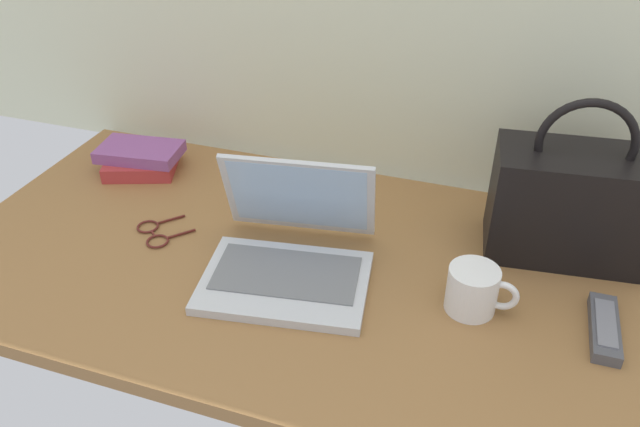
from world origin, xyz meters
TOP-DOWN VIEW (x-y plane):
  - desk at (0.00, 0.00)m, footprint 1.60×0.76m
  - laptop at (-0.09, -0.04)m, footprint 0.35×0.33m
  - coffee_mug at (0.26, -0.03)m, footprint 0.13×0.09m
  - remote_control_near at (0.48, -0.02)m, footprint 0.05×0.16m
  - eyeglasses at (-0.40, -0.02)m, footprint 0.14×0.14m
  - handbag at (0.40, 0.20)m, footprint 0.32×0.19m
  - book_stack at (-0.58, 0.22)m, footprint 0.21×0.19m

SIDE VIEW (x-z plane):
  - desk at x=0.00m, z-range 0.00..0.03m
  - eyeglasses at x=-0.40m, z-range 0.03..0.04m
  - remote_control_near at x=0.48m, z-range 0.03..0.05m
  - book_stack at x=-0.58m, z-range 0.03..0.09m
  - coffee_mug at x=0.26m, z-range 0.03..0.12m
  - laptop at x=-0.09m, z-range -0.03..0.18m
  - handbag at x=0.40m, z-range -0.02..0.31m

